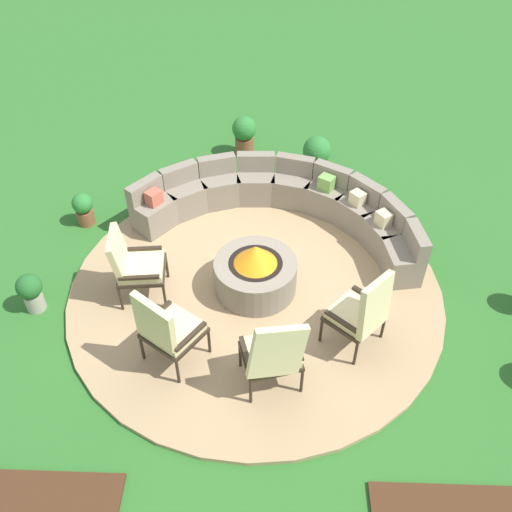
{
  "coord_description": "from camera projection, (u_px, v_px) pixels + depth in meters",
  "views": [
    {
      "loc": [
        0.18,
        -5.19,
        5.42
      ],
      "look_at": [
        0.0,
        0.2,
        0.45
      ],
      "focal_mm": 39.14,
      "sensor_mm": 36.0,
      "label": 1
    }
  ],
  "objects": [
    {
      "name": "potted_plant_4",
      "position": [
        244.0,
        134.0,
        9.72
      ],
      "size": [
        0.42,
        0.42,
        0.72
      ],
      "color": "brown",
      "rests_on": "ground_plane"
    },
    {
      "name": "lounge_chair_front_left",
      "position": [
        134.0,
        263.0,
        7.02
      ],
      "size": [
        0.68,
        0.65,
        1.01
      ],
      "rotation": [
        0.0,
        0.0,
        4.81
      ],
      "color": "#2D2319",
      "rests_on": "patio_circle"
    },
    {
      "name": "lounge_chair_back_right",
      "position": [
        363.0,
        311.0,
        6.38
      ],
      "size": [
        0.8,
        0.84,
        1.14
      ],
      "rotation": [
        0.0,
        0.0,
        7.13
      ],
      "color": "#2D2319",
      "rests_on": "patio_circle"
    },
    {
      "name": "potted_plant_1",
      "position": [
        84.0,
        208.0,
        8.35
      ],
      "size": [
        0.31,
        0.31,
        0.53
      ],
      "color": "brown",
      "rests_on": "ground_plane"
    },
    {
      "name": "lounge_chair_front_right",
      "position": [
        166.0,
        328.0,
        6.18
      ],
      "size": [
        0.82,
        0.84,
        1.16
      ],
      "rotation": [
        0.0,
        0.0,
        5.67
      ],
      "color": "#2D2319",
      "rests_on": "patio_circle"
    },
    {
      "name": "potted_plant_0",
      "position": [
        317.0,
        154.0,
        9.33
      ],
      "size": [
        0.47,
        0.47,
        0.67
      ],
      "color": "brown",
      "rests_on": "ground_plane"
    },
    {
      "name": "ground_plane",
      "position": [
        255.0,
        291.0,
        7.49
      ],
      "size": [
        24.0,
        24.0,
        0.0
      ],
      "primitive_type": "plane",
      "color": "#2D6B28"
    },
    {
      "name": "curved_stone_bench",
      "position": [
        284.0,
        205.0,
        8.29
      ],
      "size": [
        4.11,
        2.21,
        0.75
      ],
      "color": "gray",
      "rests_on": "patio_circle"
    },
    {
      "name": "potted_plant_2",
      "position": [
        31.0,
        291.0,
        7.04
      ],
      "size": [
        0.33,
        0.33,
        0.56
      ],
      "color": "#A89E8E",
      "rests_on": "ground_plane"
    },
    {
      "name": "lounge_chair_back_left",
      "position": [
        273.0,
        353.0,
        5.94
      ],
      "size": [
        0.76,
        0.71,
        1.15
      ],
      "rotation": [
        0.0,
        0.0,
        6.56
      ],
      "color": "#2D2319",
      "rests_on": "patio_circle"
    },
    {
      "name": "fire_pit",
      "position": [
        255.0,
        272.0,
        7.26
      ],
      "size": [
        1.08,
        1.08,
        0.73
      ],
      "color": "gray",
      "rests_on": "patio_circle"
    },
    {
      "name": "patio_circle",
      "position": [
        255.0,
        289.0,
        7.47
      ],
      "size": [
        4.95,
        4.95,
        0.06
      ],
      "primitive_type": "cylinder",
      "color": "tan",
      "rests_on": "ground_plane"
    }
  ]
}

